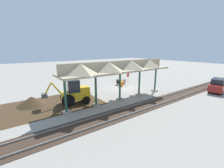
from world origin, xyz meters
name	(u,v)px	position (x,y,z in m)	size (l,w,h in m)	color
ground_plane	(123,88)	(0.00, 0.00, 0.00)	(120.00, 120.00, 0.00)	gray
dirt_work_zone	(55,104)	(11.09, 0.73, 0.00)	(10.28, 7.00, 0.01)	#42301E
platform_canopy	(120,67)	(4.06, 4.07, 4.16)	(14.77, 3.20, 4.90)	#9E998E
rail_tracks	(162,100)	(0.00, 7.38, 0.03)	(60.00, 2.58, 0.15)	slate
stop_sign	(128,76)	(-1.83, -0.96, 1.62)	(0.73, 0.27, 2.25)	gray
backhoe	(74,93)	(9.10, 1.90, 1.27)	(5.30, 2.25, 2.82)	yellow
dirt_mound	(32,105)	(13.24, -0.48, 0.00)	(6.39, 6.39, 1.98)	#42301E
concrete_pipe	(121,81)	(-1.51, -2.44, 0.53)	(1.67, 1.24, 1.07)	#9E9384
distant_parked_car	(217,85)	(-9.93, 9.74, 0.98)	(4.47, 2.59, 1.98)	maroon
traffic_barrel	(122,84)	(-0.52, -1.10, 0.45)	(0.56, 0.56, 0.90)	orange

